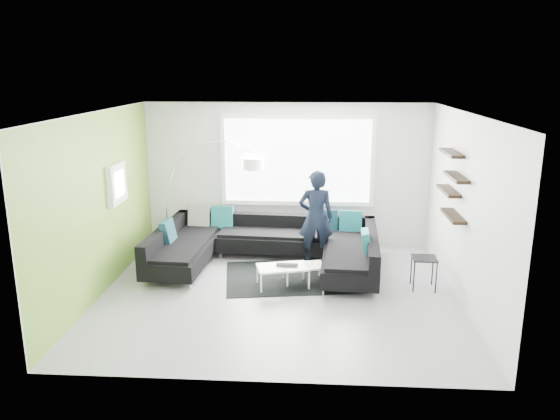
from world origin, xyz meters
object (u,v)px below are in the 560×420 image
(coffee_table, at_px, (293,274))
(person, at_px, (316,218))
(sectional_sofa, at_px, (266,249))
(laptop, at_px, (287,266))
(arc_lamp, at_px, (165,196))
(side_table, at_px, (423,273))

(coffee_table, xyz_separation_m, person, (0.35, 1.02, 0.68))
(sectional_sofa, height_order, laptop, sectional_sofa)
(arc_lamp, xyz_separation_m, side_table, (4.60, -1.73, -0.78))
(sectional_sofa, distance_m, person, 1.04)
(person, bearing_deg, side_table, 143.58)
(arc_lamp, bearing_deg, laptop, -47.16)
(sectional_sofa, distance_m, arc_lamp, 2.34)
(sectional_sofa, bearing_deg, side_table, -12.60)
(coffee_table, bearing_deg, laptop, -140.73)
(sectional_sofa, height_order, side_table, sectional_sofa)
(arc_lamp, height_order, laptop, arc_lamp)
(coffee_table, height_order, arc_lamp, arc_lamp)
(coffee_table, height_order, person, person)
(sectional_sofa, bearing_deg, laptop, -60.41)
(person, bearing_deg, laptop, 64.10)
(side_table, bearing_deg, arc_lamp, 159.41)
(coffee_table, bearing_deg, person, 56.67)
(sectional_sofa, bearing_deg, arc_lamp, 157.61)
(side_table, distance_m, laptop, 2.18)
(sectional_sofa, xyz_separation_m, laptop, (0.41, -0.83, -0.01))
(coffee_table, bearing_deg, sectional_sofa, 112.07)
(laptop, bearing_deg, coffee_table, 56.32)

